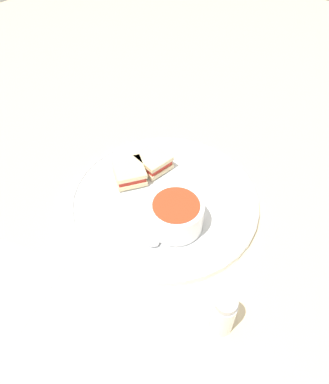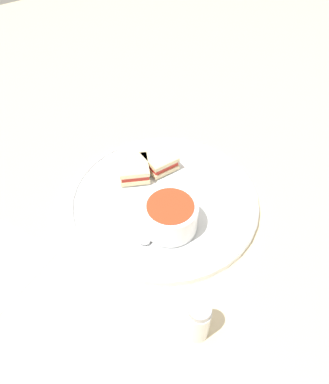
{
  "view_description": "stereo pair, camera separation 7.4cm",
  "coord_description": "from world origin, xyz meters",
  "px_view_note": "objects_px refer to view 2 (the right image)",
  "views": [
    {
      "loc": [
        -0.35,
        -0.36,
        0.58
      ],
      "look_at": [
        0.0,
        0.0,
        0.03
      ],
      "focal_mm": 35.0,
      "sensor_mm": 36.0,
      "label": 1
    },
    {
      "loc": [
        -0.29,
        -0.41,
        0.58
      ],
      "look_at": [
        0.0,
        0.0,
        0.03
      ],
      "focal_mm": 35.0,
      "sensor_mm": 36.0,
      "label": 2
    }
  ],
  "objects_px": {
    "soup_bowl": "(170,216)",
    "spoon": "(139,236)",
    "sandwich_half_near": "(159,160)",
    "salt_shaker": "(198,321)",
    "sandwich_half_far": "(134,169)"
  },
  "relations": [
    {
      "from": "soup_bowl",
      "to": "spoon",
      "type": "bearing_deg",
      "value": 170.31
    },
    {
      "from": "sandwich_half_far",
      "to": "spoon",
      "type": "bearing_deg",
      "value": -118.86
    },
    {
      "from": "sandwich_half_far",
      "to": "salt_shaker",
      "type": "xyz_separation_m",
      "value": [
        -0.1,
        -0.34,
        0.01
      ]
    },
    {
      "from": "sandwich_half_far",
      "to": "soup_bowl",
      "type": "bearing_deg",
      "value": -96.4
    },
    {
      "from": "soup_bowl",
      "to": "salt_shaker",
      "type": "height_order",
      "value": "salt_shaker"
    },
    {
      "from": "sandwich_half_far",
      "to": "salt_shaker",
      "type": "bearing_deg",
      "value": -106.17
    },
    {
      "from": "soup_bowl",
      "to": "spoon",
      "type": "distance_m",
      "value": 0.07
    },
    {
      "from": "sandwich_half_near",
      "to": "salt_shaker",
      "type": "relative_size",
      "value": 0.83
    },
    {
      "from": "spoon",
      "to": "sandwich_half_far",
      "type": "xyz_separation_m",
      "value": [
        0.08,
        0.14,
        0.01
      ]
    },
    {
      "from": "spoon",
      "to": "sandwich_half_far",
      "type": "relative_size",
      "value": 1.27
    },
    {
      "from": "salt_shaker",
      "to": "sandwich_half_far",
      "type": "bearing_deg",
      "value": 73.83
    },
    {
      "from": "spoon",
      "to": "sandwich_half_far",
      "type": "height_order",
      "value": "sandwich_half_far"
    },
    {
      "from": "soup_bowl",
      "to": "sandwich_half_far",
      "type": "height_order",
      "value": "soup_bowl"
    },
    {
      "from": "spoon",
      "to": "sandwich_half_near",
      "type": "height_order",
      "value": "sandwich_half_near"
    },
    {
      "from": "soup_bowl",
      "to": "salt_shaker",
      "type": "bearing_deg",
      "value": -113.74
    }
  ]
}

